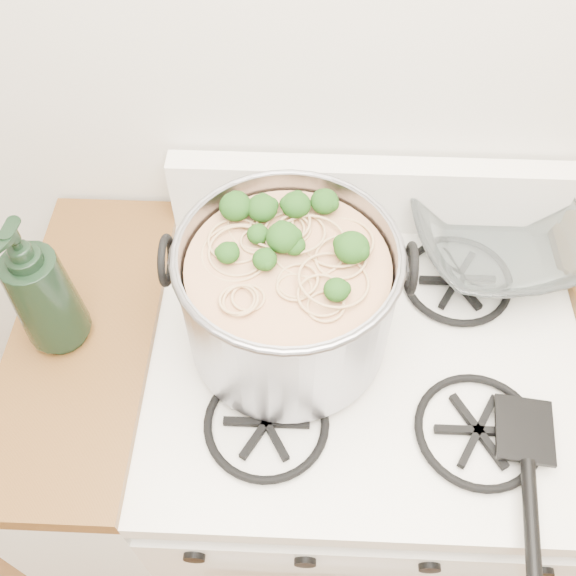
# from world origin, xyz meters

# --- Properties ---
(gas_range) EXTENTS (0.76, 0.66, 0.92)m
(gas_range) POSITION_xyz_m (0.00, 1.26, 0.44)
(gas_range) COLOR white
(gas_range) RESTS_ON ground
(counter_left) EXTENTS (0.25, 0.65, 0.92)m
(counter_left) POSITION_xyz_m (-0.51, 1.26, 0.46)
(counter_left) COLOR silver
(counter_left) RESTS_ON ground
(stock_pot) EXTENTS (0.38, 0.35, 0.24)m
(stock_pot) POSITION_xyz_m (-0.14, 1.28, 1.04)
(stock_pot) COLOR gray
(stock_pot) RESTS_ON gas_range
(spatula) EXTENTS (0.33, 0.34, 0.02)m
(spatula) POSITION_xyz_m (0.24, 1.11, 0.94)
(spatula) COLOR black
(spatula) RESTS_ON gas_range
(glass_bowl) EXTENTS (0.15, 0.15, 0.03)m
(glass_bowl) POSITION_xyz_m (0.24, 1.48, 0.94)
(glass_bowl) COLOR white
(glass_bowl) RESTS_ON gas_range
(bottle) EXTENTS (0.12, 0.12, 0.28)m
(bottle) POSITION_xyz_m (-0.54, 1.26, 1.06)
(bottle) COLOR black
(bottle) RESTS_ON counter_left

